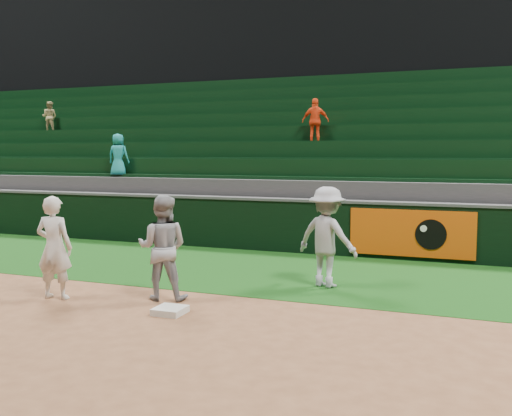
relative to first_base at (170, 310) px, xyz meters
The scene contains 9 objects.
ground 0.40m from the first_base, 118.99° to the left, with size 70.00×70.00×0.00m, color brown.
foul_grass 3.35m from the first_base, 93.30° to the left, with size 36.00×4.20×0.01m, color #0E380E.
upper_deck 18.77m from the first_base, 90.62° to the left, with size 40.00×12.00×12.00m, color black.
first_base is the anchor object (origin of this frame).
first_baseman 2.27m from the first_base, behind, with size 0.60×0.39×1.64m, color silver.
baserunner 1.16m from the first_base, 126.66° to the left, with size 0.80×0.63×1.65m, color #9698A0.
base_coach 3.07m from the first_base, 54.93° to the left, with size 1.11×0.64×1.72m, color #999CA6.
field_wall 5.58m from the first_base, 91.73° to the left, with size 36.00×0.45×1.25m.
stadium_seating 9.46m from the first_base, 91.19° to the left, with size 36.00×5.95×4.85m.
Camera 1 is at (4.22, -7.38, 2.31)m, focal length 40.00 mm.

